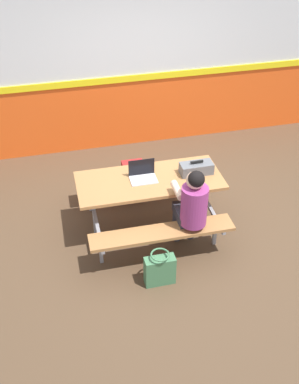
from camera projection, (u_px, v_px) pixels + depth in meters
ground_plane at (178, 222)px, 6.01m from camera, size 10.00×10.00×0.02m
accent_backdrop at (139, 70)px, 7.02m from camera, size 8.00×0.14×2.60m
picnic_table_main at (149, 190)px, 5.59m from camera, size 1.77×1.57×0.74m
student_nearer at (192, 205)px, 5.14m from camera, size 0.36×0.53×1.21m
laptop_silver at (143, 175)px, 5.48m from camera, size 0.32×0.22×0.22m
toolbox_grey at (196, 168)px, 5.56m from camera, size 0.40×0.18×0.18m
backpack_dark at (133, 176)px, 6.50m from camera, size 0.30×0.22×0.44m
tote_bag_bright at (160, 270)px, 5.03m from camera, size 0.34×0.21×0.43m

